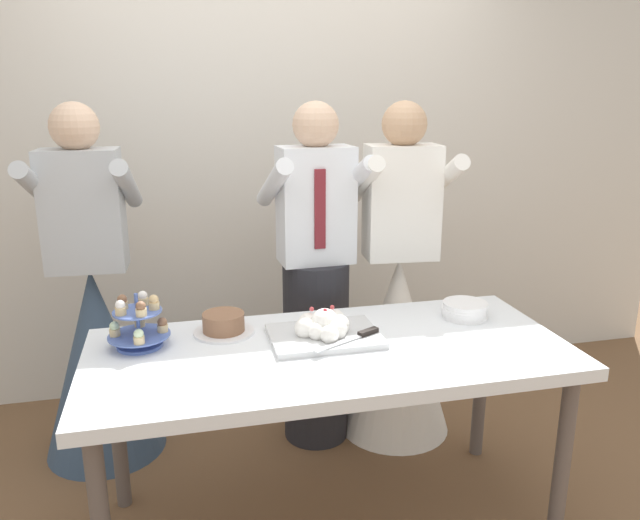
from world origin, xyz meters
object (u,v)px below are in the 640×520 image
at_px(dessert_table, 330,365).
at_px(person_bride, 397,322).
at_px(person_guest, 97,338).
at_px(round_cake, 224,324).
at_px(person_groom, 316,296).
at_px(plate_stack, 465,310).
at_px(cupcake_stand, 138,324).
at_px(main_cake_tray, 324,329).

height_order(dessert_table, person_bride, person_bride).
bearing_deg(person_guest, round_cake, -44.74).
xyz_separation_m(round_cake, person_groom, (0.48, 0.43, -0.07)).
relative_size(round_cake, person_groom, 0.14).
height_order(plate_stack, person_guest, person_guest).
height_order(person_bride, person_guest, same).
bearing_deg(dessert_table, person_groom, 81.29).
bearing_deg(dessert_table, cupcake_stand, 165.61).
distance_m(main_cake_tray, person_bride, 0.80).
bearing_deg(person_groom, round_cake, -137.78).
relative_size(dessert_table, cupcake_stand, 7.83).
height_order(main_cake_tray, plate_stack, main_cake_tray).
bearing_deg(plate_stack, dessert_table, -164.89).
relative_size(cupcake_stand, person_groom, 0.14).
bearing_deg(cupcake_stand, plate_stack, -0.31).
distance_m(plate_stack, person_bride, 0.54).
bearing_deg(person_bride, plate_stack, -76.11).
height_order(dessert_table, cupcake_stand, cupcake_stand).
bearing_deg(person_bride, round_cake, -155.33).
distance_m(plate_stack, person_guest, 1.69).
relative_size(main_cake_tray, plate_stack, 2.17).
bearing_deg(dessert_table, round_cake, 147.81).
bearing_deg(round_cake, dessert_table, -32.19).
xyz_separation_m(dessert_table, main_cake_tray, (-0.00, 0.08, 0.11)).
relative_size(person_bride, person_guest, 1.00).
bearing_deg(person_guest, cupcake_stand, -68.83).
distance_m(round_cake, person_groom, 0.65).
height_order(round_cake, person_bride, person_bride).
distance_m(cupcake_stand, round_cake, 0.33).
bearing_deg(dessert_table, person_guest, 139.79).
relative_size(person_groom, person_guest, 1.00).
relative_size(plate_stack, person_groom, 0.12).
xyz_separation_m(cupcake_stand, main_cake_tray, (0.69, -0.09, -0.05)).
height_order(cupcake_stand, main_cake_tray, cupcake_stand).
height_order(cupcake_stand, person_groom, person_groom).
relative_size(plate_stack, person_guest, 0.12).
xyz_separation_m(dessert_table, person_groom, (0.10, 0.67, 0.05)).
relative_size(cupcake_stand, person_bride, 0.14).
xyz_separation_m(person_groom, person_guest, (-1.03, 0.12, -0.16)).
height_order(dessert_table, round_cake, round_cake).
bearing_deg(person_bride, person_guest, 174.45).
height_order(main_cake_tray, person_groom, person_groom).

